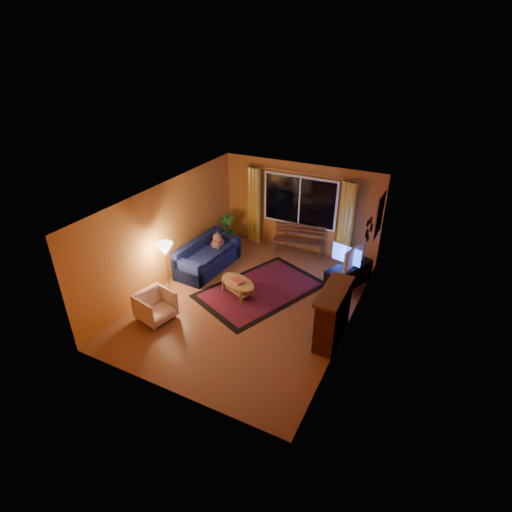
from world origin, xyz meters
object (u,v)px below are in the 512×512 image
at_px(bench, 298,247).
at_px(sofa, 208,255).
at_px(coffee_table, 238,288).
at_px(floor_lamp, 167,270).
at_px(armchair, 155,305).
at_px(tv_console, 348,275).

xyz_separation_m(bench, sofa, (-1.84, -1.79, 0.18)).
relative_size(bench, coffee_table, 1.41).
distance_m(sofa, floor_lamp, 1.46).
xyz_separation_m(sofa, armchair, (0.17, -2.34, -0.03)).
distance_m(bench, sofa, 2.57).
relative_size(armchair, floor_lamp, 0.54).
relative_size(coffee_table, tv_console, 0.75).
relative_size(bench, sofa, 0.73).
bearing_deg(coffee_table, armchair, -125.21).
bearing_deg(sofa, tv_console, 16.81).
bearing_deg(armchair, floor_lamp, 33.67).
bearing_deg(tv_console, coffee_table, -121.10).
bearing_deg(bench, floor_lamp, -132.66).
height_order(bench, coffee_table, bench).
bearing_deg(tv_console, floor_lamp, -125.17).
bearing_deg(floor_lamp, sofa, 82.69).
bearing_deg(coffee_table, floor_lamp, -155.27).
height_order(bench, armchair, armchair).
bearing_deg(tv_console, sofa, -143.21).
relative_size(sofa, armchair, 2.68).
xyz_separation_m(armchair, tv_console, (3.34, 3.18, -0.08)).
bearing_deg(tv_console, bench, 173.70).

